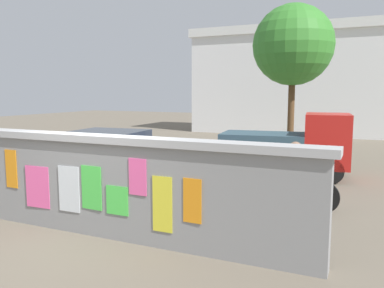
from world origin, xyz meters
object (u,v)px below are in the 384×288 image
person_walking (294,178)px  tree_roadside (293,45)px  motorcycle (203,188)px  auto_rickshaw_truck (291,146)px  car_parked (114,155)px  bicycle_near (299,191)px

person_walking → tree_roadside: (-1.75, 8.98, 3.24)m
motorcycle → tree_roadside: 9.14m
person_walking → tree_roadside: size_ratio=0.28×
person_walking → auto_rickshaw_truck: bearing=101.2°
person_walking → tree_roadside: tree_roadside is taller
motorcycle → person_walking: (1.98, -0.65, 0.52)m
car_parked → motorcycle: car_parked is taller
motorcycle → car_parked: bearing=155.3°
motorcycle → bicycle_near: 2.04m
bicycle_near → tree_roadside: size_ratio=0.29×
person_walking → tree_roadside: 9.71m
motorcycle → tree_roadside: bearing=88.4°
auto_rickshaw_truck → car_parked: 5.07m
tree_roadside → bicycle_near: bearing=-78.0°
bicycle_near → tree_roadside: tree_roadside is taller
motorcycle → bicycle_near: bearing=27.9°
auto_rickshaw_truck → bicycle_near: 3.32m
auto_rickshaw_truck → bicycle_near: (0.77, -3.18, -0.54)m
bicycle_near → person_walking: size_ratio=1.04×
auto_rickshaw_truck → motorcycle: 4.28m
auto_rickshaw_truck → person_walking: size_ratio=2.32×
car_parked → motorcycle: bearing=-24.7°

